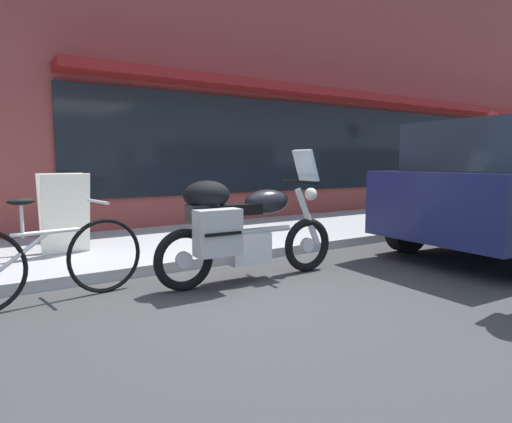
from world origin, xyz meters
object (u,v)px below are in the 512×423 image
object	(u,v)px
parked_bicycle	(47,261)
parking_sign_pole	(490,152)
sandwich_board_sign	(64,213)
touring_motorcycle	(241,226)

from	to	relation	value
parked_bicycle	parking_sign_pole	xyz separation A→B (m)	(9.00, 1.09, 1.05)
sandwich_board_sign	parking_sign_pole	xyz separation A→B (m)	(8.54, -0.55, 0.83)
parked_bicycle	sandwich_board_sign	bearing A→B (deg)	74.45
parked_bicycle	parking_sign_pole	distance (m)	9.12
sandwich_board_sign	parking_sign_pole	bearing A→B (deg)	-3.70
touring_motorcycle	parking_sign_pole	world-z (taller)	parking_sign_pole
parked_bicycle	sandwich_board_sign	world-z (taller)	sandwich_board_sign
touring_motorcycle	sandwich_board_sign	size ratio (longest dim) A/B	2.15
touring_motorcycle	sandwich_board_sign	world-z (taller)	touring_motorcycle
sandwich_board_sign	parking_sign_pole	distance (m)	8.60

